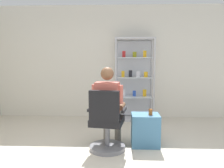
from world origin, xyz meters
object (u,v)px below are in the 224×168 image
object	(u,v)px
office_chair	(107,126)
display_cabinet_main	(134,79)
seated_shopkeeper	(109,103)
tea_glass	(151,112)
storage_crate	(145,130)

from	to	relation	value
office_chair	display_cabinet_main	bearing A→B (deg)	74.16
office_chair	seated_shopkeeper	size ratio (longest dim) A/B	0.74
display_cabinet_main	office_chair	bearing A→B (deg)	-105.84
tea_glass	office_chair	bearing A→B (deg)	-164.03
display_cabinet_main	office_chair	world-z (taller)	display_cabinet_main
storage_crate	tea_glass	xyz separation A→B (m)	(0.07, -0.05, 0.31)
tea_glass	display_cabinet_main	bearing A→B (deg)	95.50
display_cabinet_main	storage_crate	bearing A→B (deg)	-86.94
office_chair	storage_crate	bearing A→B (deg)	21.47
display_cabinet_main	tea_glass	size ratio (longest dim) A/B	19.65
display_cabinet_main	office_chair	xyz separation A→B (m)	(-0.53, -1.87, -0.57)
display_cabinet_main	tea_glass	bearing A→B (deg)	-84.50
display_cabinet_main	tea_glass	xyz separation A→B (m)	(0.16, -1.67, -0.40)
tea_glass	seated_shopkeeper	bearing A→B (deg)	-176.84
storage_crate	tea_glass	bearing A→B (deg)	-31.31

